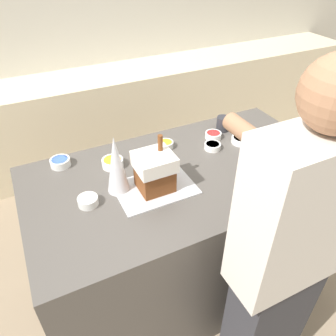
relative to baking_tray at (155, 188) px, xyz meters
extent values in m
plane|color=gray|center=(0.20, 0.06, -0.95)|extent=(12.00, 12.00, 0.00)
cube|color=beige|center=(0.20, 2.14, 0.35)|extent=(8.00, 0.05, 2.60)
cube|color=beige|center=(0.20, 1.82, -0.51)|extent=(6.00, 0.60, 0.89)
cube|color=#514C47|center=(0.20, 0.06, -0.48)|extent=(1.70, 0.91, 0.95)
cube|color=silver|center=(0.00, 0.00, 0.00)|extent=(0.39, 0.28, 0.01)
cube|color=brown|center=(0.00, 0.00, 0.07)|extent=(0.16, 0.15, 0.12)
cube|color=white|center=(0.00, 0.00, 0.16)|extent=(0.18, 0.17, 0.07)
cylinder|color=brown|center=(0.05, 0.03, 0.24)|extent=(0.02, 0.02, 0.08)
cone|color=silver|center=(-0.17, 0.07, 0.15)|extent=(0.11, 0.11, 0.31)
cylinder|color=silver|center=(0.22, 0.32, 0.02)|extent=(0.09, 0.09, 0.04)
cylinder|color=orange|center=(0.22, 0.32, 0.03)|extent=(0.07, 0.07, 0.01)
cylinder|color=silver|center=(-0.33, 0.03, 0.02)|extent=(0.10, 0.10, 0.04)
cylinder|color=#4770DB|center=(-0.33, 0.03, 0.03)|extent=(0.08, 0.08, 0.01)
cylinder|color=white|center=(-0.13, 0.28, 0.02)|extent=(0.12, 0.12, 0.05)
cylinder|color=orange|center=(-0.13, 0.28, 0.04)|extent=(0.10, 0.10, 0.01)
cylinder|color=white|center=(0.66, 0.17, 0.01)|extent=(0.12, 0.12, 0.04)
cylinder|color=red|center=(0.66, 0.17, 0.03)|extent=(0.10, 0.10, 0.01)
cylinder|color=white|center=(0.46, 0.19, 0.01)|extent=(0.10, 0.10, 0.04)
cylinder|color=pink|center=(0.46, 0.19, 0.03)|extent=(0.08, 0.08, 0.01)
cylinder|color=white|center=(-0.39, 0.41, 0.02)|extent=(0.11, 0.11, 0.04)
cylinder|color=#4770DB|center=(-0.39, 0.41, 0.03)|extent=(0.09, 0.09, 0.01)
cylinder|color=white|center=(0.53, 0.29, 0.01)|extent=(0.10, 0.10, 0.04)
cylinder|color=red|center=(0.53, 0.29, 0.03)|extent=(0.08, 0.08, 0.01)
cylinder|color=#2D2D33|center=(0.64, 0.35, 0.04)|extent=(0.08, 0.08, 0.09)
cube|color=#333338|center=(0.29, -0.62, -0.52)|extent=(0.36, 0.20, 0.86)
cube|color=silver|center=(0.29, -0.62, 0.24)|extent=(0.46, 0.21, 0.68)
cylinder|color=#996B4C|center=(0.29, -0.39, 0.39)|extent=(0.08, 0.46, 0.08)
camera|label=1|loc=(-0.50, -1.17, 1.07)|focal=35.00mm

